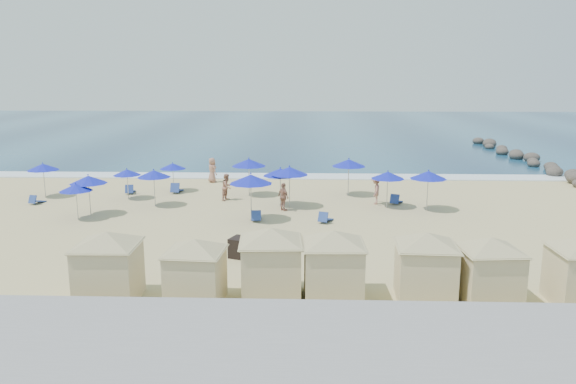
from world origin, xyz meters
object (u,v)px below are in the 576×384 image
(umbrella_0, at_px, (43,167))
(umbrella_4, at_px, (173,166))
(umbrella_10, at_px, (388,175))
(umbrella_3, at_px, (76,188))
(cabana_3, at_px, (333,256))
(umbrella_7, at_px, (280,172))
(umbrella_2, at_px, (127,172))
(umbrella_8, at_px, (289,171))
(umbrella_1, at_px, (88,180))
(cabana_2, at_px, (271,254))
(trash_bin, at_px, (241,247))
(cabana_1, at_px, (195,263))
(cabana_0, at_px, (108,257))
(umbrella_6, at_px, (251,179))
(cabana_4, at_px, (426,257))
(umbrella_5, at_px, (154,174))
(umbrella_11, at_px, (428,175))
(rock_jetty, at_px, (522,157))
(umbrella_12, at_px, (249,163))
(cabana_5, at_px, (490,262))
(beachgoer_2, at_px, (376,190))
(beachgoer_0, at_px, (227,187))
(umbrella_9, at_px, (349,163))
(beachgoer_3, at_px, (212,170))
(beachgoer_1, at_px, (283,197))

(umbrella_0, bearing_deg, umbrella_4, 14.23)
(umbrella_10, bearing_deg, umbrella_3, -168.91)
(cabana_3, distance_m, umbrella_7, 14.79)
(umbrella_2, height_order, umbrella_8, umbrella_8)
(umbrella_0, relative_size, umbrella_1, 0.96)
(cabana_2, bearing_deg, cabana_3, -2.81)
(trash_bin, relative_size, cabana_1, 0.22)
(trash_bin, xyz_separation_m, umbrella_2, (-8.79, 11.59, 1.33))
(umbrella_10, bearing_deg, cabana_3, -105.18)
(cabana_0, relative_size, umbrella_6, 1.65)
(cabana_1, distance_m, cabana_2, 2.73)
(umbrella_0, height_order, umbrella_8, umbrella_8)
(umbrella_2, relative_size, umbrella_10, 0.88)
(umbrella_0, bearing_deg, cabana_4, -37.27)
(umbrella_5, height_order, umbrella_11, umbrella_11)
(rock_jetty, relative_size, umbrella_12, 10.27)
(umbrella_1, distance_m, umbrella_4, 7.58)
(cabana_5, relative_size, umbrella_10, 1.81)
(umbrella_4, bearing_deg, cabana_1, -74.34)
(beachgoer_2, bearing_deg, beachgoer_0, -84.92)
(umbrella_3, distance_m, umbrella_6, 9.80)
(umbrella_9, bearing_deg, umbrella_10, -58.16)
(cabana_2, bearing_deg, beachgoer_0, 103.76)
(umbrella_7, xyz_separation_m, umbrella_11, (8.82, -0.84, 0.04))
(umbrella_11, distance_m, beachgoer_3, 16.69)
(umbrella_4, relative_size, beachgoer_0, 1.19)
(cabana_3, relative_size, beachgoer_2, 2.53)
(umbrella_1, bearing_deg, cabana_5, -32.13)
(beachgoer_2, bearing_deg, umbrella_9, -138.39)
(umbrella_2, bearing_deg, umbrella_5, -39.94)
(umbrella_8, bearing_deg, umbrella_1, -168.06)
(cabana_4, relative_size, umbrella_7, 1.79)
(umbrella_4, distance_m, umbrella_11, 17.21)
(cabana_0, distance_m, umbrella_7, 15.92)
(cabana_2, relative_size, umbrella_12, 1.76)
(trash_bin, xyz_separation_m, beachgoer_0, (-2.27, 11.49, 0.42))
(trash_bin, distance_m, cabana_5, 10.57)
(cabana_3, height_order, beachgoer_1, cabana_3)
(cabana_1, distance_m, umbrella_12, 18.00)
(trash_bin, distance_m, beachgoer_3, 18.07)
(trash_bin, xyz_separation_m, cabana_1, (-1.01, -5.10, 1.04))
(cabana_3, distance_m, umbrella_8, 14.39)
(cabana_4, relative_size, beachgoer_1, 2.59)
(cabana_4, distance_m, umbrella_4, 23.03)
(trash_bin, distance_m, cabana_1, 5.30)
(umbrella_8, bearing_deg, umbrella_0, 171.72)
(umbrella_0, xyz_separation_m, umbrella_10, (22.29, -2.26, -0.01))
(cabana_2, relative_size, beachgoer_3, 2.45)
(cabana_4, bearing_deg, beachgoer_3, 117.48)
(cabana_1, relative_size, umbrella_9, 1.60)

